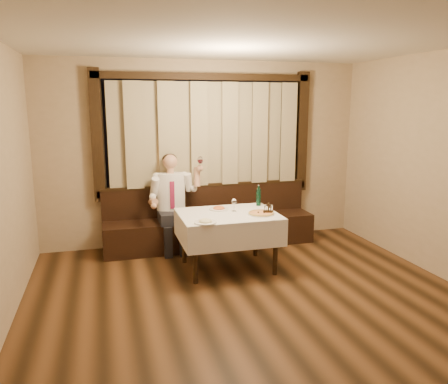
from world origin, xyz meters
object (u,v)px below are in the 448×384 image
object	(u,v)px
green_bottle	(259,197)
banquette	(210,226)
pizza	(261,213)
pasta_cream	(205,220)
dining_table	(228,221)
pasta_red	(219,207)
cruet_caddy	(268,210)
seated_man	(172,196)

from	to	relation	value
green_bottle	banquette	bearing A→B (deg)	126.48
pizza	pasta_cream	distance (m)	0.81
dining_table	pasta_red	world-z (taller)	pasta_red
dining_table	pasta_cream	bearing A→B (deg)	-136.05
green_bottle	cruet_caddy	xyz separation A→B (m)	(-0.03, -0.47, -0.08)
pasta_cream	cruet_caddy	world-z (taller)	cruet_caddy
banquette	green_bottle	bearing A→B (deg)	-53.52
dining_table	green_bottle	size ratio (longest dim) A/B	4.32
pizza	pasta_cream	xyz separation A→B (m)	(-0.78, -0.21, 0.02)
dining_table	green_bottle	bearing A→B (deg)	30.06
dining_table	cruet_caddy	world-z (taller)	cruet_caddy
pizza	pasta_red	xyz separation A→B (m)	(-0.46, 0.40, 0.02)
banquette	pasta_red	world-z (taller)	banquette
seated_man	pasta_red	bearing A→B (deg)	-53.68
banquette	dining_table	distance (m)	1.08
seated_man	cruet_caddy	bearing A→B (deg)	-45.47
pasta_red	pasta_cream	distance (m)	0.69
seated_man	pasta_cream	bearing A→B (deg)	-81.67
cruet_caddy	banquette	bearing A→B (deg)	136.94
green_bottle	pasta_red	bearing A→B (deg)	-172.25
pizza	seated_man	xyz separation A→B (m)	(-0.98, 1.11, 0.06)
dining_table	pizza	size ratio (longest dim) A/B	3.69
pasta_red	green_bottle	xyz separation A→B (m)	(0.59, 0.08, 0.09)
pasta_cream	dining_table	bearing A→B (deg)	43.95
pasta_cream	seated_man	bearing A→B (deg)	98.33
pizza	pasta_red	bearing A→B (deg)	138.90
pasta_red	green_bottle	distance (m)	0.61
banquette	pizza	world-z (taller)	banquette
cruet_caddy	seated_man	world-z (taller)	seated_man
banquette	green_bottle	xyz separation A→B (m)	(0.53, -0.72, 0.57)
pizza	seated_man	world-z (taller)	seated_man
dining_table	pasta_cream	distance (m)	0.56
pasta_red	cruet_caddy	distance (m)	0.68
banquette	pasta_red	size ratio (longest dim) A/B	12.25
pizza	cruet_caddy	bearing A→B (deg)	4.51
pasta_cream	cruet_caddy	distance (m)	0.91
seated_man	green_bottle	bearing A→B (deg)	-29.36
cruet_caddy	dining_table	bearing A→B (deg)	-174.00
banquette	pizza	distance (m)	1.34
pizza	dining_table	bearing A→B (deg)	156.31
pasta_red	cruet_caddy	world-z (taller)	cruet_caddy
green_bottle	cruet_caddy	distance (m)	0.48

